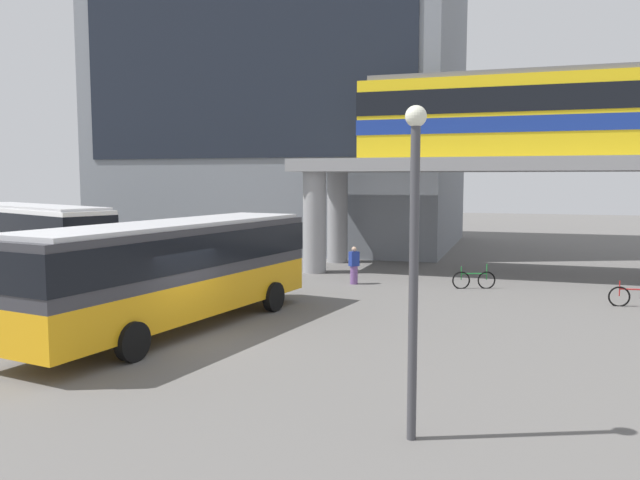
{
  "coord_description": "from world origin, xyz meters",
  "views": [
    {
      "loc": [
        8.47,
        -14.93,
        4.47
      ],
      "look_at": [
        1.4,
        7.23,
        2.2
      ],
      "focal_mm": 35.15,
      "sensor_mm": 36.0,
      "label": 1
    }
  ],
  "objects_px": {
    "train": "(614,112)",
    "bicycle_red": "(635,297)",
    "station_building": "(289,91)",
    "bus_main": "(175,263)",
    "pedestrian_near_building": "(354,267)",
    "bus_secondary": "(33,231)",
    "bicycle_green": "(474,280)"
  },
  "relations": [
    {
      "from": "train",
      "to": "bicycle_red",
      "type": "distance_m",
      "value": 9.45
    },
    {
      "from": "station_building",
      "to": "bus_main",
      "type": "relative_size",
      "value": 2.0
    },
    {
      "from": "bus_main",
      "to": "pedestrian_near_building",
      "type": "xyz_separation_m",
      "value": [
        3.02,
        9.46,
        -1.24
      ]
    },
    {
      "from": "station_building",
      "to": "pedestrian_near_building",
      "type": "relative_size",
      "value": 14.13
    },
    {
      "from": "train",
      "to": "pedestrian_near_building",
      "type": "relative_size",
      "value": 14.01
    },
    {
      "from": "bus_main",
      "to": "pedestrian_near_building",
      "type": "height_order",
      "value": "bus_main"
    },
    {
      "from": "bus_secondary",
      "to": "bicycle_red",
      "type": "relative_size",
      "value": 6.24
    },
    {
      "from": "train",
      "to": "bicycle_green",
      "type": "relative_size",
      "value": 13.18
    },
    {
      "from": "bicycle_green",
      "to": "pedestrian_near_building",
      "type": "distance_m",
      "value": 4.99
    },
    {
      "from": "station_building",
      "to": "train",
      "type": "distance_m",
      "value": 22.44
    },
    {
      "from": "bicycle_green",
      "to": "pedestrian_near_building",
      "type": "xyz_separation_m",
      "value": [
        -4.96,
        -0.4,
        0.39
      ]
    },
    {
      "from": "train",
      "to": "bus_secondary",
      "type": "relative_size",
      "value": 2.02
    },
    {
      "from": "bus_secondary",
      "to": "bicycle_red",
      "type": "height_order",
      "value": "bus_secondary"
    },
    {
      "from": "bus_main",
      "to": "bus_secondary",
      "type": "xyz_separation_m",
      "value": [
        -12.67,
        8.26,
        0.0
      ]
    },
    {
      "from": "pedestrian_near_building",
      "to": "bus_secondary",
      "type": "bearing_deg",
      "value": -175.63
    },
    {
      "from": "station_building",
      "to": "bus_main",
      "type": "distance_m",
      "value": 27.19
    },
    {
      "from": "bus_secondary",
      "to": "station_building",
      "type": "bearing_deg",
      "value": 67.87
    },
    {
      "from": "bus_main",
      "to": "pedestrian_near_building",
      "type": "bearing_deg",
      "value": 72.32
    },
    {
      "from": "bus_secondary",
      "to": "bicycle_green",
      "type": "relative_size",
      "value": 6.54
    },
    {
      "from": "bus_secondary",
      "to": "bicycle_red",
      "type": "bearing_deg",
      "value": -1.0
    },
    {
      "from": "train",
      "to": "pedestrian_near_building",
      "type": "distance_m",
      "value": 13.24
    },
    {
      "from": "station_building",
      "to": "bicycle_green",
      "type": "relative_size",
      "value": 13.29
    },
    {
      "from": "bus_secondary",
      "to": "bicycle_green",
      "type": "xyz_separation_m",
      "value": [
        20.64,
        1.6,
        -1.63
      ]
    },
    {
      "from": "station_building",
      "to": "bus_main",
      "type": "xyz_separation_m",
      "value": [
        5.79,
        -25.16,
        -8.54
      ]
    },
    {
      "from": "station_building",
      "to": "pedestrian_near_building",
      "type": "xyz_separation_m",
      "value": [
        8.81,
        -15.7,
        -9.78
      ]
    },
    {
      "from": "station_building",
      "to": "bus_secondary",
      "type": "relative_size",
      "value": 2.03
    },
    {
      "from": "bicycle_red",
      "to": "station_building",
      "type": "bearing_deg",
      "value": 138.21
    },
    {
      "from": "train",
      "to": "bicycle_red",
      "type": "height_order",
      "value": "train"
    },
    {
      "from": "bicycle_green",
      "to": "bicycle_red",
      "type": "height_order",
      "value": "same"
    },
    {
      "from": "bus_main",
      "to": "bicycle_red",
      "type": "height_order",
      "value": "bus_main"
    },
    {
      "from": "bicycle_green",
      "to": "station_building",
      "type": "bearing_deg",
      "value": 131.98
    },
    {
      "from": "bus_secondary",
      "to": "pedestrian_near_building",
      "type": "distance_m",
      "value": 15.78
    }
  ]
}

